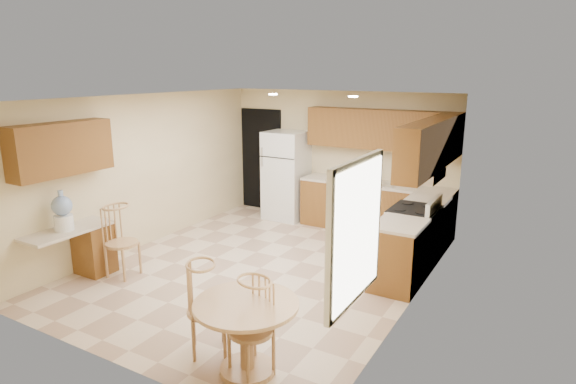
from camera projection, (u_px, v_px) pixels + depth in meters
The scene contains 30 objects.
floor at pixel (261, 268), 7.17m from camera, with size 5.50×5.50×0.00m, color beige.
ceiling at pixel (258, 98), 6.56m from camera, with size 4.50×5.50×0.02m, color white.
wall_back at pixel (338, 157), 9.17m from camera, with size 4.50×0.02×2.50m, color beige.
wall_front at pixel (100, 246), 4.56m from camera, with size 4.50×0.02×2.50m, color beige.
wall_left at pixel (146, 171), 7.95m from camera, with size 0.02×5.50×2.50m, color beige.
wall_right at pixel (416, 209), 5.77m from camera, with size 0.02×5.50×2.50m, color beige.
doorway at pixel (261, 160), 10.06m from camera, with size 0.90×0.02×2.10m, color black.
base_cab_back at pixel (375, 209), 8.70m from camera, with size 2.75×0.60×0.87m, color brown.
counter_back at pixel (376, 184), 8.59m from camera, with size 2.75×0.63×0.04m, color beige.
base_cab_right_a at pixel (426, 227), 7.68m from camera, with size 0.60×0.59×0.87m, color brown.
counter_right_a at pixel (428, 199), 7.56m from camera, with size 0.63×0.59×0.04m, color beige.
base_cab_right_b at pixel (398, 257), 6.45m from camera, with size 0.60×0.80×0.87m, color brown.
counter_right_b at pixel (400, 224), 6.34m from camera, with size 0.63×0.80×0.04m, color beige.
upper_cab_back at pixel (381, 130), 8.46m from camera, with size 2.75×0.33×0.70m, color brown.
upper_cab_right at pixel (431, 145), 6.72m from camera, with size 0.33×2.42×0.70m, color brown.
upper_cab_left at pixel (61, 149), 6.38m from camera, with size 0.33×1.40×0.70m, color brown.
sink at pixel (375, 183), 8.59m from camera, with size 0.78×0.44×0.01m, color silver.
range_hood at pixel (422, 175), 6.84m from camera, with size 0.50×0.76×0.14m, color silver.
desk_pedestal at pixel (94, 249), 6.94m from camera, with size 0.48×0.42×0.72m, color brown.
desk_top at pixel (68, 231), 6.53m from camera, with size 0.50×1.20×0.04m, color beige.
window at pixel (356, 232), 4.17m from camera, with size 0.06×1.12×1.30m.
can_light_a at pixel (273, 94), 7.81m from camera, with size 0.14×0.14×0.02m, color white.
can_light_b at pixel (353, 97), 7.13m from camera, with size 0.14×0.14×0.02m, color white.
refrigerator at pixel (286, 175), 9.43m from camera, with size 0.76×0.74×1.72m.
stove at pixel (413, 237), 7.11m from camera, with size 0.65×0.76×1.09m.
dining_table at pixel (247, 327), 4.58m from camera, with size 1.00×1.00×0.74m.
chair_table_a at pixel (201, 303), 4.82m from camera, with size 0.43×0.54×0.98m.
chair_table_b at pixel (245, 323), 4.46m from camera, with size 0.42×0.46×0.96m.
chair_desk at pixel (115, 236), 6.68m from camera, with size 0.45×0.59×1.02m.
water_crock at pixel (63, 212), 6.42m from camera, with size 0.27×0.27×0.55m.
Camera 1 is at (3.69, -5.57, 2.86)m, focal length 30.00 mm.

